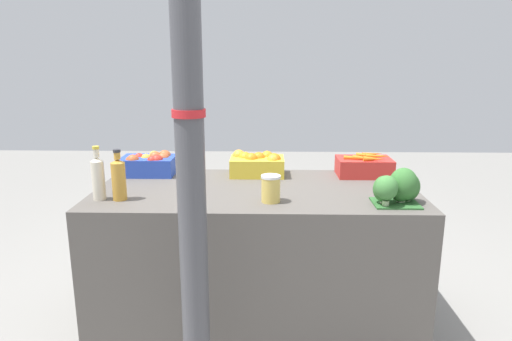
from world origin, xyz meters
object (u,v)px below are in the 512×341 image
support_pole (190,144)px  apple_crate (149,164)px  broccoli_pile (399,187)px  orange_crate (258,164)px  pickle_jar (271,189)px  carrot_crate (365,166)px  juice_bottle_amber (119,178)px  juice_bottle_cloudy (98,177)px

support_pole → apple_crate: size_ratio=7.31×
apple_crate → broccoli_pile: 1.47m
apple_crate → orange_crate: (0.67, 0.01, 0.00)m
broccoli_pile → pickle_jar: size_ratio=1.78×
support_pole → carrot_crate: 1.38m
apple_crate → orange_crate: bearing=0.5°
juice_bottle_amber → pickle_jar: juice_bottle_amber is taller
orange_crate → pickle_jar: orange_crate is taller
apple_crate → broccoli_pile: size_ratio=1.34×
support_pole → broccoli_pile: size_ratio=9.82×
apple_crate → carrot_crate: size_ratio=1.00×
juice_bottle_amber → pickle_jar: bearing=-1.2°
orange_crate → pickle_jar: (0.08, -0.54, -0.00)m
support_pole → juice_bottle_cloudy: (-0.55, 0.50, -0.26)m
orange_crate → juice_bottle_cloudy: 0.95m
apple_crate → juice_bottle_amber: 0.52m
support_pole → orange_crate: 1.09m
juice_bottle_cloudy → juice_bottle_amber: juice_bottle_cloudy is taller
carrot_crate → broccoli_pile: size_ratio=1.34×
carrot_crate → juice_bottle_cloudy: 1.53m
orange_crate → carrot_crate: bearing=-0.4°
carrot_crate → juice_bottle_cloudy: (-1.44, -0.52, 0.06)m
juice_bottle_amber → pickle_jar: size_ratio=1.91×
apple_crate → carrot_crate: 1.31m
orange_crate → juice_bottle_cloudy: juice_bottle_cloudy is taller
apple_crate → juice_bottle_amber: size_ratio=1.25×
carrot_crate → support_pole: bearing=-131.1°
support_pole → broccoli_pile: (0.93, 0.46, -0.30)m
pickle_jar → broccoli_pile: bearing=-1.5°
juice_bottle_cloudy → juice_bottle_amber: (0.10, 0.00, -0.01)m
pickle_jar → juice_bottle_amber: bearing=178.8°
pickle_jar → support_pole: bearing=-123.0°
apple_crate → broccoli_pile: broccoli_pile is taller
juice_bottle_cloudy → pickle_jar: (0.86, -0.02, -0.05)m
support_pole → orange_crate: (0.24, 1.02, -0.31)m
apple_crate → juice_bottle_amber: bearing=-92.2°
support_pole → pickle_jar: bearing=57.0°
carrot_crate → pickle_jar: bearing=-136.9°
support_pole → apple_crate: (-0.43, 1.01, -0.31)m
juice_bottle_amber → juice_bottle_cloudy: bearing=-180.0°
apple_crate → pickle_jar: (0.74, -0.53, -0.00)m
carrot_crate → juice_bottle_cloudy: juice_bottle_cloudy is taller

